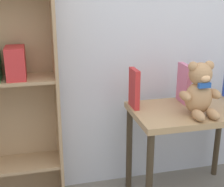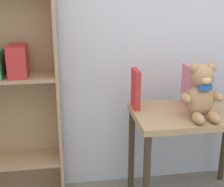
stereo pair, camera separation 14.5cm
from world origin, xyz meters
name	(u,v)px [view 2 (the right image)]	position (x,y,z in m)	size (l,w,h in m)	color
bookshelf_side	(8,63)	(-0.88, 1.30, 0.90)	(0.57, 0.24, 1.64)	tan
display_table	(193,126)	(0.18, 1.11, 0.52)	(0.72, 0.44, 0.62)	tan
teddy_bear	(201,93)	(0.17, 1.03, 0.75)	(0.23, 0.21, 0.31)	tan
book_standing_red	(136,89)	(-0.15, 1.22, 0.73)	(0.03, 0.13, 0.24)	red
book_standing_pink	(188,85)	(0.18, 1.24, 0.74)	(0.03, 0.15, 0.25)	#D17093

